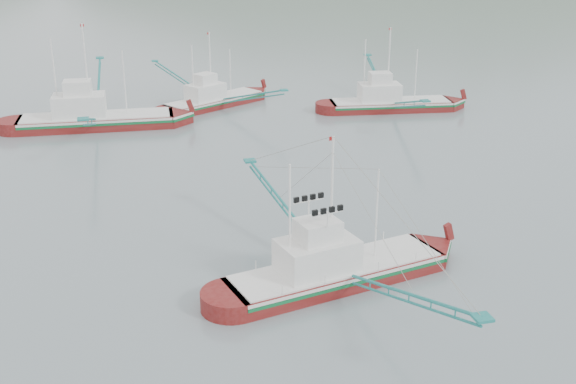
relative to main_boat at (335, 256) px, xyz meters
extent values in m
plane|color=slate|center=(-0.97, 1.29, -1.81)|extent=(1200.00, 1200.00, 0.00)
cube|color=#61100E|center=(0.15, 0.03, -1.63)|extent=(13.93, 6.53, 1.80)
cube|color=silver|center=(0.15, 0.03, -0.86)|extent=(13.68, 6.54, 0.20)
cube|color=#0D6130|center=(0.15, 0.03, -1.09)|extent=(13.68, 6.56, 0.20)
cube|color=silver|center=(0.15, 0.03, -0.68)|extent=(13.23, 6.20, 0.11)
cube|color=silver|center=(-1.16, -0.27, 0.26)|extent=(5.02, 3.81, 1.97)
cube|color=silver|center=(-1.16, -0.27, 1.87)|extent=(2.72, 2.45, 1.26)
cylinder|color=white|center=(-0.29, -0.07, 3.31)|extent=(0.14, 0.14, 8.08)
cylinder|color=white|center=(-2.91, -0.67, 2.70)|extent=(0.13, 0.13, 6.87)
cylinder|color=white|center=(2.77, 0.64, 2.10)|extent=(0.11, 0.11, 5.65)
cube|color=#61100E|center=(-0.20, 44.10, -1.64)|extent=(12.45, 9.25, 1.67)
cube|color=silver|center=(-0.20, 44.10, -0.93)|extent=(12.27, 9.18, 0.18)
cube|color=#0D6130|center=(-0.20, 44.10, -1.14)|extent=(12.28, 9.19, 0.18)
cube|color=silver|center=(-0.20, 44.10, -0.76)|extent=(11.83, 8.79, 0.10)
cube|color=silver|center=(-1.28, 43.46, 0.11)|extent=(4.95, 4.42, 1.83)
cube|color=silver|center=(-1.28, 43.46, 1.61)|extent=(2.80, 2.68, 1.17)
cylinder|color=white|center=(-0.56, 43.89, 2.95)|extent=(0.13, 0.13, 7.50)
cylinder|color=white|center=(-2.71, 42.61, 2.38)|extent=(0.12, 0.12, 6.38)
cylinder|color=white|center=(1.95, 45.37, 1.82)|extent=(0.10, 0.10, 5.25)
cube|color=#61100E|center=(-13.37, 38.35, -1.60)|extent=(15.84, 5.10, 2.08)
cube|color=silver|center=(-13.37, 38.35, -0.71)|extent=(15.53, 5.16, 0.23)
cube|color=#0D6130|center=(-13.37, 38.35, -0.97)|extent=(15.53, 5.19, 0.23)
cube|color=silver|center=(-13.37, 38.35, -0.50)|extent=(15.04, 4.85, 0.12)
cube|color=silver|center=(-14.92, 38.44, 0.59)|extent=(5.40, 3.64, 2.29)
cube|color=silver|center=(-14.92, 38.44, 2.46)|extent=(2.84, 2.45, 1.46)
cylinder|color=white|center=(-13.88, 38.38, 4.13)|extent=(0.17, 0.17, 9.37)
cylinder|color=white|center=(-17.00, 38.57, 3.43)|extent=(0.15, 0.15, 7.96)
cylinder|color=white|center=(-10.25, 38.16, 2.72)|extent=(0.12, 0.12, 6.56)
cube|color=#61100E|center=(18.74, 37.47, -1.62)|extent=(13.90, 5.34, 1.81)
cube|color=silver|center=(18.74, 37.47, -0.86)|extent=(13.64, 5.38, 0.20)
cube|color=#0D6130|center=(18.74, 37.47, -1.08)|extent=(13.64, 5.39, 0.20)
cube|color=silver|center=(18.74, 37.47, -0.68)|extent=(13.20, 5.07, 0.11)
cube|color=silver|center=(17.39, 37.65, 0.27)|extent=(4.85, 3.45, 1.99)
cube|color=silver|center=(17.39, 37.65, 1.90)|extent=(2.59, 2.27, 1.26)
cylinder|color=white|center=(18.29, 37.53, 3.34)|extent=(0.14, 0.14, 8.12)
cylinder|color=white|center=(15.60, 37.88, 2.73)|extent=(0.13, 0.13, 6.91)
cylinder|color=white|center=(21.42, 37.12, 2.12)|extent=(0.11, 0.11, 5.69)
camera|label=1|loc=(-12.19, -36.33, 18.65)|focal=45.00mm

